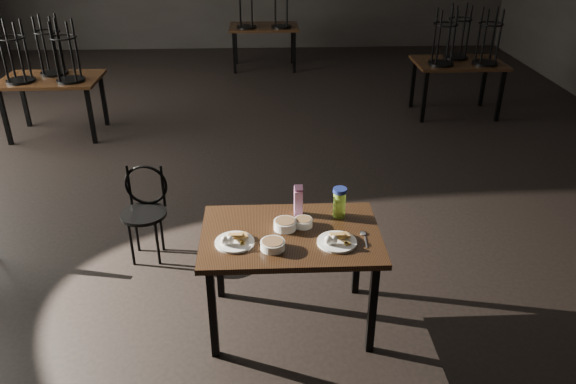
{
  "coord_description": "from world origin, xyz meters",
  "views": [
    {
      "loc": [
        0.13,
        -5.64,
        2.73
      ],
      "look_at": [
        0.29,
        -2.06,
        0.85
      ],
      "focal_mm": 35.0,
      "sensor_mm": 36.0,
      "label": 1
    }
  ],
  "objects_px": {
    "main_table": "(291,243)",
    "bentwood_chair": "(145,205)",
    "water_bottle": "(339,202)",
    "juice_carton": "(298,201)"
  },
  "relations": [
    {
      "from": "main_table",
      "to": "water_bottle",
      "type": "bearing_deg",
      "value": 31.59
    },
    {
      "from": "main_table",
      "to": "juice_carton",
      "type": "relative_size",
      "value": 5.15
    },
    {
      "from": "main_table",
      "to": "bentwood_chair",
      "type": "bearing_deg",
      "value": 141.24
    },
    {
      "from": "juice_carton",
      "to": "water_bottle",
      "type": "xyz_separation_m",
      "value": [
        0.28,
        -0.04,
        0.0
      ]
    },
    {
      "from": "juice_carton",
      "to": "water_bottle",
      "type": "relative_size",
      "value": 1.08
    },
    {
      "from": "water_bottle",
      "to": "bentwood_chair",
      "type": "bearing_deg",
      "value": 154.55
    },
    {
      "from": "main_table",
      "to": "bentwood_chair",
      "type": "distance_m",
      "value": 1.51
    },
    {
      "from": "water_bottle",
      "to": "main_table",
      "type": "bearing_deg",
      "value": -148.41
    },
    {
      "from": "juice_carton",
      "to": "water_bottle",
      "type": "height_order",
      "value": "juice_carton"
    },
    {
      "from": "juice_carton",
      "to": "bentwood_chair",
      "type": "xyz_separation_m",
      "value": [
        -1.23,
        0.69,
        -0.39
      ]
    }
  ]
}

